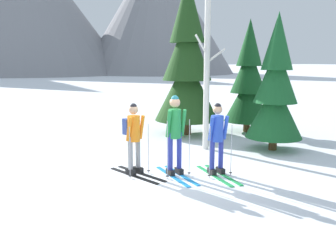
% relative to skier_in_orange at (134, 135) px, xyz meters
% --- Properties ---
extents(ground_plane, '(400.00, 400.00, 0.00)m').
position_rel_skier_in_orange_xyz_m(ground_plane, '(0.64, -0.53, -0.90)').
color(ground_plane, white).
extents(skier_in_orange, '(0.87, 1.61, 1.62)m').
position_rel_skier_in_orange_xyz_m(skier_in_orange, '(0.00, 0.00, 0.00)').
color(skier_in_orange, black).
rests_on(skier_in_orange, ground).
extents(skier_in_green, '(0.61, 1.58, 1.80)m').
position_rel_skier_in_orange_xyz_m(skier_in_green, '(0.82, -0.44, 0.10)').
color(skier_in_green, '#1E84D1').
rests_on(skier_in_green, ground).
extents(skier_in_blue, '(0.61, 1.60, 1.62)m').
position_rel_skier_in_orange_xyz_m(skier_in_blue, '(1.70, -0.78, -0.02)').
color(skier_in_blue, green).
rests_on(skier_in_blue, ground).
extents(pine_tree_near, '(2.20, 2.20, 5.31)m').
position_rel_skier_in_orange_xyz_m(pine_tree_near, '(3.13, 3.62, 1.53)').
color(pine_tree_near, '#51381E').
rests_on(pine_tree_near, ground).
extents(pine_tree_mid, '(1.60, 1.60, 3.87)m').
position_rel_skier_in_orange_xyz_m(pine_tree_mid, '(4.39, 0.57, 0.87)').
color(pine_tree_mid, '#51381E').
rests_on(pine_tree_mid, ground).
extents(pine_tree_far, '(1.65, 1.65, 3.98)m').
position_rel_skier_in_orange_xyz_m(pine_tree_far, '(5.35, 3.18, 0.92)').
color(pine_tree_far, '#51381E').
rests_on(pine_tree_far, ground).
extents(birch_tree_tall, '(0.97, 0.22, 4.90)m').
position_rel_skier_in_orange_xyz_m(birch_tree_tall, '(2.67, 1.46, 1.56)').
color(birch_tree_tall, silver).
rests_on(birch_tree_tall, ground).
extents(mountain_ridge_distant, '(69.57, 37.98, 25.62)m').
position_rel_skier_in_orange_xyz_m(mountain_ridge_distant, '(4.94, 66.18, 11.67)').
color(mountain_ridge_distant, slate).
rests_on(mountain_ridge_distant, ground).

